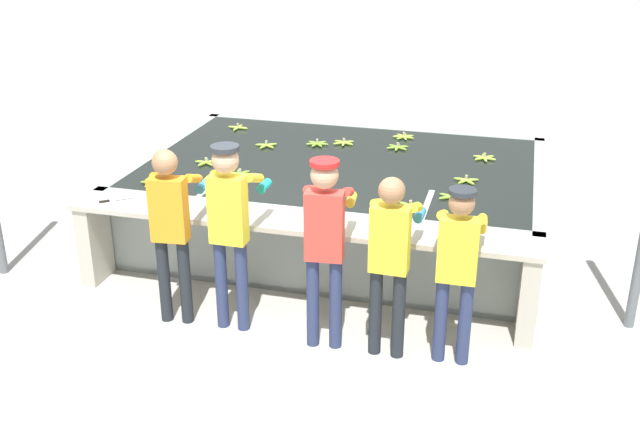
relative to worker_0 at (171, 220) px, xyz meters
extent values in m
plane|color=#A3A099|center=(0.99, 0.30, -1.00)|extent=(80.00, 80.00, 0.00)
cube|color=gray|center=(0.99, 2.32, -0.97)|extent=(4.50, 3.13, 0.06)
cube|color=gray|center=(0.99, 0.81, -0.56)|extent=(4.50, 0.12, 0.89)
cube|color=gray|center=(0.99, 3.82, -0.56)|extent=(4.50, 0.12, 0.89)
cube|color=gray|center=(-1.20, 2.32, -0.56)|extent=(0.12, 3.13, 0.89)
cube|color=gray|center=(3.18, 2.32, -0.56)|extent=(0.12, 3.13, 0.89)
cube|color=black|center=(0.99, 2.32, -0.53)|extent=(4.26, 2.89, 0.83)
cube|color=gray|center=(-0.13, 1.27, -0.56)|extent=(0.06, 0.80, 0.89)
cube|color=gray|center=(0.99, 1.27, -0.56)|extent=(0.06, 0.80, 0.89)
cube|color=gray|center=(2.12, 1.27, -0.56)|extent=(0.06, 0.80, 0.89)
cube|color=#B7B2A3|center=(0.99, 0.53, -0.14)|extent=(4.50, 0.45, 0.05)
cube|color=#B7B2A3|center=(-1.16, 0.53, -0.58)|extent=(0.16, 0.41, 0.84)
cube|color=#B7B2A3|center=(3.14, 0.53, -0.58)|extent=(0.16, 0.41, 0.84)
cylinder|color=#1E2328|center=(-0.10, -0.04, -0.59)|extent=(0.11, 0.11, 0.83)
cylinder|color=#1E2328|center=(0.10, -0.02, -0.59)|extent=(0.11, 0.11, 0.83)
cube|color=orange|center=(0.00, -0.03, 0.12)|extent=(0.34, 0.20, 0.59)
sphere|color=#9E704C|center=(0.00, -0.03, 0.56)|extent=(0.22, 0.22, 0.22)
cylinder|color=orange|center=(-0.18, 0.20, 0.33)|extent=(0.11, 0.32, 0.18)
cylinder|color=teal|center=(-0.21, 0.45, 0.16)|extent=(0.11, 0.21, 0.08)
cylinder|color=orange|center=(0.14, 0.23, 0.33)|extent=(0.11, 0.32, 0.18)
cylinder|color=teal|center=(0.11, 0.48, 0.16)|extent=(0.11, 0.21, 0.08)
cylinder|color=navy|center=(0.45, -0.01, -0.57)|extent=(0.11, 0.11, 0.86)
cylinder|color=navy|center=(0.65, -0.01, -0.57)|extent=(0.11, 0.11, 0.86)
cube|color=yellow|center=(0.55, -0.01, 0.16)|extent=(0.32, 0.17, 0.61)
sphere|color=tan|center=(0.55, -0.01, 0.62)|extent=(0.23, 0.23, 0.23)
cylinder|color=#282D33|center=(0.55, -0.01, 0.72)|extent=(0.25, 0.25, 0.04)
cylinder|color=yellow|center=(0.39, 0.24, 0.38)|extent=(0.08, 0.31, 0.18)
cylinder|color=teal|center=(0.40, 0.49, 0.22)|extent=(0.08, 0.20, 0.08)
cylinder|color=yellow|center=(0.71, 0.24, 0.38)|extent=(0.08, 0.31, 0.18)
cylinder|color=teal|center=(0.72, 0.49, 0.22)|extent=(0.08, 0.20, 0.08)
cylinder|color=navy|center=(1.34, -0.09, -0.58)|extent=(0.11, 0.11, 0.85)
cylinder|color=navy|center=(1.54, -0.07, -0.58)|extent=(0.11, 0.11, 0.85)
cube|color=#DB3D33|center=(1.44, -0.08, 0.15)|extent=(0.34, 0.20, 0.60)
sphere|color=tan|center=(1.44, -0.08, 0.59)|extent=(0.23, 0.23, 0.23)
cylinder|color=red|center=(1.44, -0.08, 0.70)|extent=(0.24, 0.24, 0.04)
cylinder|color=#DB3D33|center=(1.25, 0.15, 0.36)|extent=(0.11, 0.32, 0.18)
cylinder|color=gold|center=(1.23, 0.40, 0.20)|extent=(0.10, 0.21, 0.08)
cylinder|color=#DB3D33|center=(1.57, 0.18, 0.36)|extent=(0.11, 0.32, 0.18)
cylinder|color=gold|center=(1.55, 0.43, 0.20)|extent=(0.10, 0.21, 0.08)
cylinder|color=#1E2328|center=(1.89, -0.07, -0.60)|extent=(0.11, 0.11, 0.81)
cylinder|color=#1E2328|center=(2.09, -0.08, -0.60)|extent=(0.11, 0.11, 0.81)
cube|color=yellow|center=(1.99, -0.08, 0.09)|extent=(0.32, 0.18, 0.57)
sphere|color=#9E704C|center=(1.99, -0.08, 0.51)|extent=(0.22, 0.22, 0.22)
cylinder|color=yellow|center=(1.83, 0.18, 0.29)|extent=(0.09, 0.31, 0.18)
cylinder|color=teal|center=(1.84, 0.43, 0.12)|extent=(0.09, 0.20, 0.08)
cylinder|color=yellow|center=(2.15, 0.17, 0.29)|extent=(0.09, 0.31, 0.18)
cylinder|color=teal|center=(2.16, 0.42, 0.12)|extent=(0.09, 0.20, 0.08)
cylinder|color=navy|center=(2.44, -0.04, -0.62)|extent=(0.11, 0.11, 0.77)
cylinder|color=navy|center=(2.64, -0.03, -0.62)|extent=(0.11, 0.11, 0.77)
cube|color=yellow|center=(2.54, -0.04, 0.04)|extent=(0.32, 0.17, 0.55)
sphere|color=#9E704C|center=(2.54, -0.04, 0.45)|extent=(0.21, 0.21, 0.21)
cylinder|color=#282D33|center=(2.54, -0.04, 0.54)|extent=(0.22, 0.22, 0.04)
cylinder|color=yellow|center=(2.38, 0.21, 0.23)|extent=(0.08, 0.31, 0.18)
cylinder|color=gold|center=(2.37, 0.46, 0.06)|extent=(0.09, 0.20, 0.08)
cylinder|color=yellow|center=(2.70, 0.22, 0.23)|extent=(0.08, 0.31, 0.18)
cylinder|color=gold|center=(2.69, 0.47, 0.06)|extent=(0.09, 0.20, 0.08)
ellipsoid|color=#75A333|center=(-0.69, 1.05, -0.10)|extent=(0.17, 0.11, 0.04)
ellipsoid|color=#75A333|center=(-0.70, 1.12, -0.10)|extent=(0.15, 0.14, 0.04)
ellipsoid|color=#75A333|center=(-0.76, 1.13, -0.10)|extent=(0.11, 0.17, 0.04)
ellipsoid|color=#75A333|center=(-0.79, 1.07, -0.10)|extent=(0.17, 0.06, 0.04)
ellipsoid|color=#75A333|center=(-0.74, 1.03, -0.10)|extent=(0.07, 0.17, 0.04)
cylinder|color=tan|center=(-0.73, 1.08, -0.06)|extent=(0.03, 0.03, 0.04)
ellipsoid|color=#7FAD33|center=(2.02, 1.11, -0.10)|extent=(0.17, 0.12, 0.04)
ellipsoid|color=#7FAD33|center=(2.00, 1.19, -0.10)|extent=(0.12, 0.17, 0.04)
ellipsoid|color=#7FAD33|center=(1.93, 1.17, -0.10)|extent=(0.17, 0.12, 0.04)
ellipsoid|color=#7FAD33|center=(1.95, 1.09, -0.10)|extent=(0.12, 0.17, 0.04)
cylinder|color=tan|center=(1.97, 1.14, -0.06)|extent=(0.03, 0.03, 0.04)
ellipsoid|color=#9EC642|center=(2.53, 2.80, -0.10)|extent=(0.15, 0.14, 0.04)
ellipsoid|color=#9EC642|center=(2.58, 2.79, -0.10)|extent=(0.07, 0.17, 0.04)
ellipsoid|color=#9EC642|center=(2.62, 2.83, -0.10)|extent=(0.17, 0.09, 0.04)
ellipsoid|color=#9EC642|center=(2.61, 2.88, -0.10)|extent=(0.15, 0.14, 0.04)
ellipsoid|color=#9EC642|center=(2.56, 2.90, -0.10)|extent=(0.07, 0.17, 0.04)
ellipsoid|color=#9EC642|center=(2.52, 2.86, -0.10)|extent=(0.17, 0.09, 0.04)
cylinder|color=tan|center=(2.57, 2.84, -0.06)|extent=(0.03, 0.03, 0.04)
ellipsoid|color=#8CB738|center=(2.48, 2.04, -0.10)|extent=(0.17, 0.10, 0.04)
ellipsoid|color=#8CB738|center=(2.43, 2.07, -0.10)|extent=(0.05, 0.17, 0.04)
ellipsoid|color=#8CB738|center=(2.38, 2.03, -0.10)|extent=(0.17, 0.07, 0.04)
ellipsoid|color=#8CB738|center=(2.40, 1.97, -0.10)|extent=(0.12, 0.16, 0.04)
ellipsoid|color=#8CB738|center=(2.47, 1.98, -0.10)|extent=(0.14, 0.15, 0.04)
cylinder|color=tan|center=(2.43, 2.02, -0.06)|extent=(0.03, 0.03, 0.04)
ellipsoid|color=#9EC642|center=(-0.63, 3.33, -0.10)|extent=(0.04, 0.17, 0.04)
ellipsoid|color=#9EC642|center=(-0.68, 3.28, -0.10)|extent=(0.17, 0.04, 0.04)
ellipsoid|color=#9EC642|center=(-0.63, 3.22, -0.10)|extent=(0.04, 0.17, 0.04)
ellipsoid|color=#9EC642|center=(-0.57, 3.27, -0.10)|extent=(0.17, 0.04, 0.04)
cylinder|color=tan|center=(-0.63, 3.27, -0.06)|extent=(0.03, 0.03, 0.04)
ellipsoid|color=#93BC3D|center=(1.49, 3.47, -0.10)|extent=(0.15, 0.14, 0.04)
ellipsoid|color=#93BC3D|center=(1.48, 3.42, -0.10)|extent=(0.17, 0.06, 0.04)
ellipsoid|color=#93BC3D|center=(1.51, 3.38, -0.10)|extent=(0.11, 0.17, 0.04)
ellipsoid|color=#93BC3D|center=(1.55, 3.38, -0.10)|extent=(0.10, 0.17, 0.04)
ellipsoid|color=#93BC3D|center=(1.59, 3.42, -0.10)|extent=(0.17, 0.08, 0.04)
ellipsoid|color=#93BC3D|center=(1.58, 3.46, -0.10)|extent=(0.16, 0.13, 0.04)
ellipsoid|color=#93BC3D|center=(1.54, 3.49, -0.10)|extent=(0.04, 0.17, 0.04)
cylinder|color=tan|center=(1.53, 3.43, -0.06)|extent=(0.03, 0.03, 0.04)
ellipsoid|color=#75A333|center=(0.51, 2.89, -0.10)|extent=(0.17, 0.11, 0.04)
ellipsoid|color=#75A333|center=(0.51, 2.84, -0.10)|extent=(0.17, 0.11, 0.04)
ellipsoid|color=#75A333|center=(0.55, 2.81, -0.10)|extent=(0.07, 0.17, 0.04)
ellipsoid|color=#75A333|center=(0.59, 2.82, -0.10)|extent=(0.13, 0.15, 0.04)
ellipsoid|color=#75A333|center=(0.62, 2.87, -0.10)|extent=(0.17, 0.04, 0.04)
ellipsoid|color=#75A333|center=(0.59, 2.91, -0.10)|extent=(0.13, 0.16, 0.04)
ellipsoid|color=#75A333|center=(0.55, 2.92, -0.10)|extent=(0.07, 0.17, 0.04)
cylinder|color=tan|center=(0.56, 2.87, -0.06)|extent=(0.03, 0.03, 0.04)
ellipsoid|color=#93BC3D|center=(0.91, 2.97, -0.10)|extent=(0.17, 0.10, 0.04)
ellipsoid|color=#93BC3D|center=(0.91, 3.02, -0.10)|extent=(0.16, 0.13, 0.04)
ellipsoid|color=#93BC3D|center=(0.86, 3.04, -0.10)|extent=(0.06, 0.17, 0.04)
ellipsoid|color=#93BC3D|center=(0.81, 3.01, -0.10)|extent=(0.17, 0.10, 0.04)
ellipsoid|color=#93BC3D|center=(0.82, 2.96, -0.10)|extent=(0.16, 0.13, 0.04)
ellipsoid|color=#93BC3D|center=(0.87, 2.94, -0.10)|extent=(0.06, 0.17, 0.04)
cylinder|color=tan|center=(0.86, 2.99, -0.06)|extent=(0.03, 0.03, 0.04)
ellipsoid|color=#75A333|center=(1.58, 3.00, -0.10)|extent=(0.17, 0.12, 0.04)
ellipsoid|color=#75A333|center=(1.53, 3.03, -0.10)|extent=(0.04, 0.17, 0.04)
ellipsoid|color=#75A333|center=(1.49, 3.00, -0.10)|extent=(0.16, 0.12, 0.04)
ellipsoid|color=#75A333|center=(1.48, 2.95, -0.10)|extent=(0.17, 0.12, 0.04)
ellipsoid|color=#75A333|center=(1.53, 2.92, -0.10)|extent=(0.04, 0.17, 0.04)
ellipsoid|color=#75A333|center=(1.58, 2.95, -0.10)|extent=(0.16, 0.12, 0.04)
cylinder|color=tan|center=(1.53, 2.98, -0.06)|extent=(0.03, 0.03, 0.04)
ellipsoid|color=#8CB738|center=(-0.48, 1.79, -0.10)|extent=(0.09, 0.17, 0.04)
ellipsoid|color=#8CB738|center=(-0.42, 1.81, -0.10)|extent=(0.16, 0.13, 0.04)
ellipsoid|color=#8CB738|center=(-0.42, 1.88, -0.10)|extent=(0.16, 0.13, 0.04)
ellipsoid|color=#8CB738|center=(-0.48, 1.90, -0.10)|extent=(0.09, 0.17, 0.04)
ellipsoid|color=#8CB738|center=(-0.52, 1.84, -0.10)|extent=(0.17, 0.04, 0.04)
cylinder|color=tan|center=(-0.46, 1.84, -0.06)|extent=(0.03, 0.03, 0.04)
ellipsoid|color=#75A333|center=(2.33, 1.54, -0.10)|extent=(0.05, 0.17, 0.04)
ellipsoid|color=#75A333|center=(2.28, 1.51, -0.10)|extent=(0.17, 0.11, 0.04)
ellipsoid|color=#75A333|center=(2.29, 1.46, -0.10)|extent=(0.16, 0.12, 0.04)
ellipsoid|color=#75A333|center=(2.34, 1.44, -0.10)|extent=(0.05, 0.17, 0.04)
ellipsoid|color=#75A333|center=(2.38, 1.47, -0.10)|extent=(0.17, 0.11, 0.04)
ellipsoid|color=#75A333|center=(2.38, 1.52, -0.10)|extent=(0.16, 0.12, 0.04)
cylinder|color=tan|center=(2.33, 1.49, -0.06)|extent=(0.03, 0.03, 0.04)
ellipsoid|color=#75A333|center=(0.02, 1.62, -0.10)|extent=(0.12, 0.16, 0.04)
ellipsoid|color=#75A333|center=(-0.01, 1.57, -0.10)|extent=(0.17, 0.04, 0.04)
ellipsoid|color=#75A333|center=(0.02, 1.53, -0.10)|extent=(0.11, 0.17, 0.04)
ellipsoid|color=#75A333|center=(0.08, 1.53, -0.10)|extent=(0.12, 0.16, 0.04)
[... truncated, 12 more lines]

